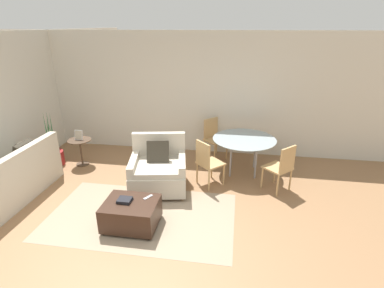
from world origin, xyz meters
name	(u,v)px	position (x,y,z in m)	size (l,w,h in m)	color
ground_plane	(127,240)	(0.00, 0.00, 0.00)	(20.00, 20.00, 0.00)	#936B47
wall_back	(175,94)	(0.00, 3.43, 1.38)	(12.00, 0.06, 2.75)	beige
area_rug	(142,216)	(0.02, 0.60, 0.00)	(2.95, 1.74, 0.01)	gray
couch	(8,184)	(-2.39, 0.71, 0.31)	(0.87, 2.07, 0.92)	beige
armchair	(158,170)	(0.07, 1.51, 0.36)	(1.15, 1.11, 0.97)	beige
ottoman	(131,213)	(-0.04, 0.34, 0.23)	(0.79, 0.63, 0.41)	#382319
book_stack	(125,200)	(-0.13, 0.35, 0.44)	(0.22, 0.20, 0.05)	black
tv_remote_primary	(148,197)	(0.17, 0.51, 0.42)	(0.12, 0.16, 0.01)	#B7B7BC
potted_plant	(54,155)	(-2.44, 2.14, 0.23)	(0.40, 0.40, 1.20)	maroon
side_table	(80,147)	(-1.84, 2.23, 0.41)	(0.49, 0.49, 0.58)	#4C3828
picture_frame	(79,135)	(-1.84, 2.23, 0.68)	(0.18, 0.07, 0.21)	silver
dining_table	(244,142)	(1.61, 2.42, 0.67)	(1.26, 1.26, 0.74)	#99A8AD
dining_chair_near_left	(207,160)	(0.94, 1.75, 0.52)	(0.59, 0.59, 0.90)	tan
dining_chair_near_right	(282,165)	(2.28, 1.75, 0.52)	(0.59, 0.59, 0.90)	tan
dining_chair_far_left	(213,136)	(0.94, 3.09, 0.52)	(0.59, 0.59, 0.90)	tan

